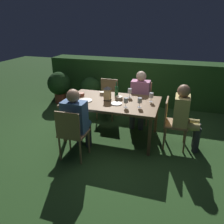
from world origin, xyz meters
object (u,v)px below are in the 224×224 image
object	(u,v)px
wine_glass_b	(151,96)
bowl_bread	(81,94)
plate_b	(116,104)
wine_glass_c	(140,101)
chair_side_right_a	(108,97)
ice_bucket	(121,71)
chair_side_left_a	(72,132)
lantern_centerpiece	(107,92)
potted_plant_corner	(90,90)
wine_glass_a	(126,101)
person_in_pink	(140,96)
bowl_salad	(119,98)
person_in_mustard	(185,114)
bowl_olives	(103,93)
chair_head_far	(172,121)
chair_side_right_b	(141,100)
dining_table	(112,104)
person_in_blue	(77,119)
plate_a	(86,100)
potted_plant_by_hedge	(59,85)
green_bottle_on_table	(117,91)
wine_glass_d	(130,91)
side_table	(121,83)

from	to	relation	value
wine_glass_b	bowl_bread	world-z (taller)	wine_glass_b
plate_b	wine_glass_c	bearing A→B (deg)	-4.91
chair_side_right_a	ice_bucket	size ratio (longest dim) A/B	2.53
chair_side_left_a	lantern_centerpiece	bearing A→B (deg)	72.45
chair_side_right_a	potted_plant_corner	bearing A→B (deg)	139.32
wine_glass_a	ice_bucket	world-z (taller)	ice_bucket
chair_side_left_a	person_in_pink	distance (m)	1.79
wine_glass_c	bowl_salad	bearing A→B (deg)	146.92
person_in_mustard	bowl_olives	bearing A→B (deg)	169.31
chair_head_far	bowl_bread	distance (m)	1.79
person_in_mustard	chair_side_right_b	xyz separation A→B (m)	(-0.91, 0.90, -0.15)
chair_side_right_b	plate_b	world-z (taller)	chair_side_right_b
plate_b	bowl_bread	xyz separation A→B (m)	(-0.79, 0.24, 0.02)
dining_table	bowl_salad	bearing A→B (deg)	51.04
person_in_blue	dining_table	bearing A→B (deg)	61.65
plate_a	bowl_salad	xyz separation A→B (m)	(0.56, 0.26, 0.02)
chair_head_far	plate_b	world-z (taller)	chair_head_far
bowl_olives	potted_plant_by_hedge	world-z (taller)	potted_plant_by_hedge
person_in_mustard	chair_side_right_b	world-z (taller)	person_in_mustard
bowl_bread	ice_bucket	world-z (taller)	ice_bucket
person_in_blue	lantern_centerpiece	world-z (taller)	person_in_blue
green_bottle_on_table	potted_plant_corner	xyz separation A→B (m)	(-1.05, 1.22, -0.42)
dining_table	bowl_salad	size ratio (longest dim) A/B	12.36
person_in_mustard	person_in_pink	size ratio (longest dim) A/B	1.00
plate_b	ice_bucket	size ratio (longest dim) A/B	0.58
dining_table	plate_b	bearing A→B (deg)	-47.60
dining_table	wine_glass_a	size ratio (longest dim) A/B	10.05
wine_glass_d	bowl_bread	size ratio (longest dim) A/B	1.19
wine_glass_a	bowl_bread	bearing A→B (deg)	161.01
person_in_pink	plate_b	world-z (taller)	person_in_pink
chair_side_right_b	chair_side_left_a	bearing A→B (deg)	-112.92
lantern_centerpiece	wine_glass_b	xyz separation A→B (m)	(0.78, 0.15, -0.03)
chair_side_left_a	chair_side_right_b	distance (m)	1.96
person_in_pink	wine_glass_c	xyz separation A→B (m)	(0.16, -0.88, 0.22)
wine_glass_c	bowl_bread	xyz separation A→B (m)	(-1.21, 0.27, -0.09)
chair_head_far	chair_side_right_b	xyz separation A→B (m)	(-0.72, 0.90, 0.00)
wine_glass_d	side_table	distance (m)	2.12
lantern_centerpiece	wine_glass_d	bearing A→B (deg)	39.47
dining_table	potted_plant_corner	size ratio (longest dim) A/B	2.27
bowl_bread	potted_plant_by_hedge	xyz separation A→B (m)	(-1.24, 1.31, -0.27)
wine_glass_a	bowl_salad	xyz separation A→B (m)	(-0.22, 0.36, -0.09)
lantern_centerpiece	ice_bucket	world-z (taller)	ice_bucket
person_in_mustard	plate_a	bearing A→B (deg)	-175.46
person_in_pink	plate_b	distance (m)	0.89
person_in_pink	ice_bucket	size ratio (longest dim) A/B	3.35
plate_b	potted_plant_by_hedge	size ratio (longest dim) A/B	0.24
wine_glass_b	bowl_bread	size ratio (longest dim) A/B	1.19
bowl_bread	ice_bucket	distance (m)	2.18
person_in_blue	chair_side_right_a	bearing A→B (deg)	90.00
wine_glass_c	ice_bucket	xyz separation A→B (m)	(-0.98, 2.44, -0.07)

